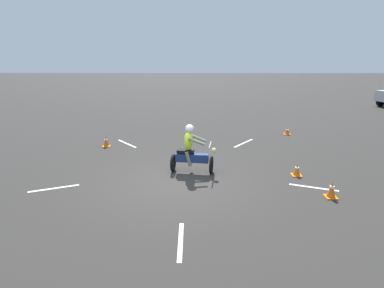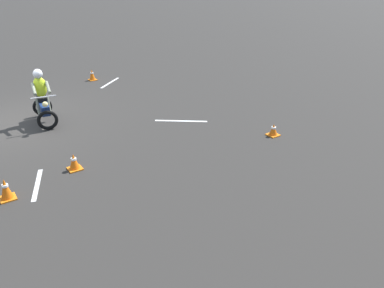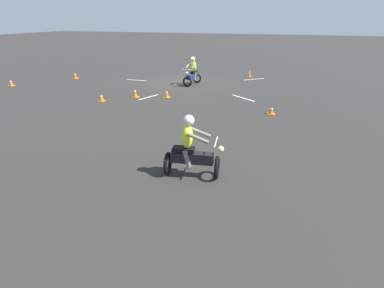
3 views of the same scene
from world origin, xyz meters
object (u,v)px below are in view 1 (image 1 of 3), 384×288
(traffic_cone_far_right, at_px, (297,170))
(traffic_cone_far_left, at_px, (287,131))
(motorcycle_rider_foreground, at_px, (191,152))
(traffic_cone_far_center, at_px, (106,142))
(traffic_cone_mid_center, at_px, (332,190))

(traffic_cone_far_right, bearing_deg, traffic_cone_far_left, 166.65)
(motorcycle_rider_foreground, height_order, traffic_cone_far_center, motorcycle_rider_foreground)
(traffic_cone_mid_center, bearing_deg, motorcycle_rider_foreground, -115.17)
(motorcycle_rider_foreground, height_order, traffic_cone_mid_center, motorcycle_rider_foreground)
(traffic_cone_far_right, xyz_separation_m, traffic_cone_far_center, (-3.20, -7.20, 0.03))
(traffic_cone_far_center, bearing_deg, traffic_cone_mid_center, 58.00)
(traffic_cone_far_center, bearing_deg, traffic_cone_far_left, 104.34)
(traffic_cone_far_center, distance_m, traffic_cone_far_left, 8.75)
(motorcycle_rider_foreground, relative_size, traffic_cone_far_center, 3.57)
(traffic_cone_mid_center, xyz_separation_m, traffic_cone_far_left, (-6.94, 0.83, -0.06))
(motorcycle_rider_foreground, distance_m, traffic_cone_mid_center, 4.37)
(traffic_cone_far_left, bearing_deg, traffic_cone_far_center, -75.66)
(traffic_cone_far_center, height_order, traffic_cone_far_left, traffic_cone_far_center)
(motorcycle_rider_foreground, bearing_deg, traffic_cone_far_left, 145.11)
(traffic_cone_far_center, bearing_deg, traffic_cone_far_right, 66.06)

